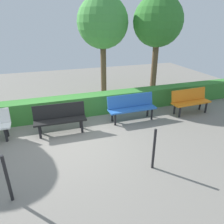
% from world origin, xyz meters
% --- Properties ---
extents(ground_plane, '(18.62, 18.62, 0.00)m').
position_xyz_m(ground_plane, '(0.00, 0.00, 0.00)').
color(ground_plane, gray).
extents(bench_orange, '(1.47, 0.52, 0.86)m').
position_xyz_m(bench_orange, '(-4.43, -0.52, 0.48)').
color(bench_orange, orange).
rests_on(bench_orange, ground_plane).
extents(bench_blue, '(1.62, 0.47, 0.86)m').
position_xyz_m(bench_blue, '(-2.20, -0.64, 0.48)').
color(bench_blue, blue).
rests_on(bench_blue, ground_plane).
extents(bench_black, '(1.52, 0.50, 0.86)m').
position_xyz_m(bench_black, '(0.16, -0.53, 0.48)').
color(bench_black, black).
rests_on(bench_black, ground_plane).
extents(hedge_row, '(14.62, 0.57, 0.71)m').
position_xyz_m(hedge_row, '(-1.03, -1.59, 0.35)').
color(hedge_row, '#387F33').
rests_on(hedge_row, ground_plane).
extents(tree_near, '(2.05, 2.05, 4.10)m').
position_xyz_m(tree_near, '(-4.26, -2.95, 3.04)').
color(tree_near, brown).
rests_on(tree_near, ground_plane).
extents(tree_mid, '(2.10, 2.10, 4.09)m').
position_xyz_m(tree_mid, '(-2.09, -3.59, 3.01)').
color(tree_mid, brown).
rests_on(tree_mid, ground_plane).
extents(railing_post_mid, '(0.06, 0.06, 1.00)m').
position_xyz_m(railing_post_mid, '(-1.64, 1.87, 0.50)').
color(railing_post_mid, black).
rests_on(railing_post_mid, ground_plane).
extents(railing_post_far, '(0.06, 0.06, 1.00)m').
position_xyz_m(railing_post_far, '(1.32, 1.87, 0.50)').
color(railing_post_far, black).
rests_on(railing_post_far, ground_plane).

